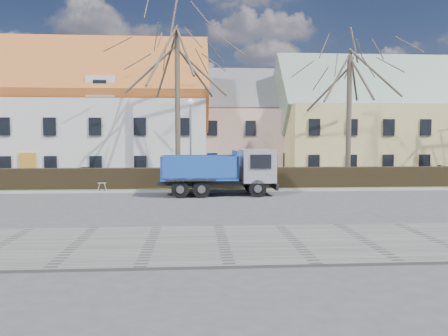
{
  "coord_description": "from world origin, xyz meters",
  "views": [
    {
      "loc": [
        -0.87,
        -21.69,
        3.29
      ],
      "look_at": [
        0.77,
        2.43,
        1.6
      ],
      "focal_mm": 35.0,
      "sensor_mm": 36.0,
      "label": 1
    }
  ],
  "objects": [
    {
      "name": "hedge",
      "position": [
        0.0,
        6.0,
        0.65
      ],
      "size": [
        60.0,
        0.9,
        1.3
      ],
      "primitive_type": "cube",
      "color": "black",
      "rests_on": "ground"
    },
    {
      "name": "streetlight",
      "position": [
        -1.11,
        7.0,
        2.94
      ],
      "size": [
        0.46,
        0.46,
        5.89
      ],
      "primitive_type": null,
      "color": "gray",
      "rests_on": "ground"
    },
    {
      "name": "parked_car_a",
      "position": [
        -8.36,
        11.29,
        0.62
      ],
      "size": [
        3.71,
        1.62,
        1.25
      ],
      "primitive_type": "imported",
      "rotation": [
        0.0,
        0.0,
        1.53
      ],
      "color": "#152C25",
      "rests_on": "ground"
    },
    {
      "name": "grass_strip",
      "position": [
        0.0,
        6.2,
        0.05
      ],
      "size": [
        80.0,
        3.0,
        0.1
      ],
      "primitive_type": "cube",
      "color": "#4A5731",
      "rests_on": "ground"
    },
    {
      "name": "sidewalk_near",
      "position": [
        0.0,
        -8.5,
        0.04
      ],
      "size": [
        80.0,
        5.0,
        0.08
      ],
      "primitive_type": "cube",
      "color": "slate",
      "rests_on": "ground"
    },
    {
      "name": "tree_2",
      "position": [
        10.0,
        8.5,
        5.5
      ],
      "size": [
        8.0,
        8.0,
        11.0
      ],
      "primitive_type": null,
      "color": "#4A3F33",
      "rests_on": "ground"
    },
    {
      "name": "building_white",
      "position": [
        -13.0,
        16.0,
        4.75
      ],
      "size": [
        26.8,
        10.8,
        9.5
      ],
      "primitive_type": null,
      "color": "silver",
      "rests_on": "ground"
    },
    {
      "name": "curb_far",
      "position": [
        0.0,
        4.6,
        0.06
      ],
      "size": [
        80.0,
        0.3,
        0.12
      ],
      "primitive_type": "cube",
      "color": "#A09F9E",
      "rests_on": "ground"
    },
    {
      "name": "cart_frame",
      "position": [
        -6.59,
        4.67,
        0.34
      ],
      "size": [
        0.79,
        0.53,
        0.67
      ],
      "primitive_type": null,
      "rotation": [
        0.0,
        0.0,
        -0.16
      ],
      "color": "silver",
      "rests_on": "ground"
    },
    {
      "name": "dump_truck",
      "position": [
        0.26,
        3.03,
        1.35
      ],
      "size": [
        6.81,
        2.65,
        2.7
      ],
      "primitive_type": null,
      "rotation": [
        0.0,
        0.0,
        0.02
      ],
      "color": "#163F97",
      "rests_on": "ground"
    },
    {
      "name": "tree_1",
      "position": [
        -2.0,
        8.5,
        6.33
      ],
      "size": [
        9.2,
        9.2,
        12.65
      ],
      "primitive_type": null,
      "color": "#4A3F33",
      "rests_on": "ground"
    },
    {
      "name": "building_yellow",
      "position": [
        16.0,
        17.0,
        4.25
      ],
      "size": [
        18.8,
        10.8,
        8.5
      ],
      "primitive_type": null,
      "color": "#D3C074",
      "rests_on": "ground"
    },
    {
      "name": "building_pink",
      "position": [
        4.0,
        20.0,
        4.0
      ],
      "size": [
        10.8,
        8.8,
        8.0
      ],
      "primitive_type": null,
      "color": "#CBA28F",
      "rests_on": "ground"
    },
    {
      "name": "ground",
      "position": [
        0.0,
        0.0,
        0.0
      ],
      "size": [
        120.0,
        120.0,
        0.0
      ],
      "primitive_type": "plane",
      "color": "#414144"
    }
  ]
}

